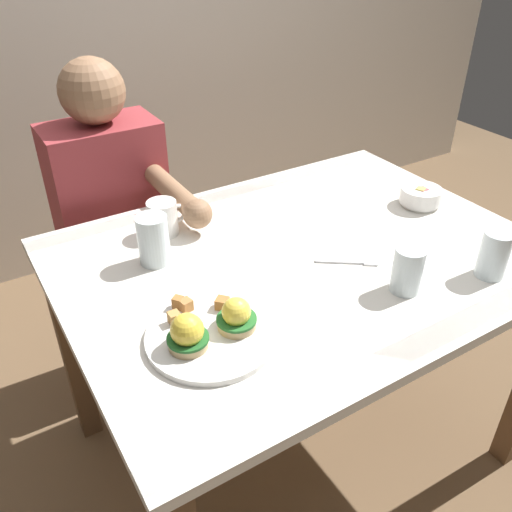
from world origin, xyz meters
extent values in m
plane|color=brown|center=(0.00, 0.00, 0.00)|extent=(6.00, 6.00, 0.00)
cube|color=white|center=(0.00, 0.00, 0.73)|extent=(1.20, 0.90, 0.03)
cube|color=#B23838|center=(0.00, -0.40, 0.74)|extent=(1.20, 0.06, 0.00)
cube|color=#B23838|center=(0.00, 0.40, 0.74)|extent=(1.20, 0.06, 0.00)
cube|color=brown|center=(-0.55, 0.40, 0.36)|extent=(0.06, 0.06, 0.71)
cube|color=brown|center=(0.55, 0.40, 0.36)|extent=(0.06, 0.06, 0.71)
cylinder|color=white|center=(-0.35, -0.16, 0.75)|extent=(0.27, 0.27, 0.01)
cylinder|color=tan|center=(-0.40, -0.17, 0.76)|extent=(0.08, 0.08, 0.02)
cylinder|color=#236028|center=(-0.40, -0.17, 0.78)|extent=(0.08, 0.08, 0.01)
sphere|color=yellow|center=(-0.40, -0.17, 0.80)|extent=(0.07, 0.07, 0.07)
cylinder|color=tan|center=(-0.29, -0.17, 0.76)|extent=(0.08, 0.08, 0.02)
cylinder|color=#286B2D|center=(-0.29, -0.17, 0.78)|extent=(0.08, 0.08, 0.01)
sphere|color=yellow|center=(-0.29, -0.17, 0.79)|extent=(0.06, 0.06, 0.06)
cube|color=#AD7038|center=(-0.37, -0.05, 0.77)|extent=(0.03, 0.03, 0.03)
cube|color=tan|center=(-0.40, -0.10, 0.77)|extent=(0.02, 0.02, 0.03)
cube|color=#B77A42|center=(-0.36, -0.07, 0.77)|extent=(0.03, 0.03, 0.03)
cube|color=#AD7038|center=(-0.29, -0.10, 0.77)|extent=(0.04, 0.04, 0.02)
cylinder|color=white|center=(0.45, 0.03, 0.74)|extent=(0.10, 0.10, 0.01)
cylinder|color=white|center=(0.45, 0.03, 0.77)|extent=(0.12, 0.12, 0.04)
cube|color=#EA6B70|center=(0.45, 0.03, 0.78)|extent=(0.03, 0.03, 0.03)
cube|color=#F4DB66|center=(0.44, 0.03, 0.79)|extent=(0.03, 0.03, 0.02)
cube|color=#F4DB66|center=(0.45, 0.05, 0.78)|extent=(0.03, 0.03, 0.02)
cube|color=#F4DB66|center=(0.45, 0.03, 0.77)|extent=(0.03, 0.03, 0.02)
cylinder|color=white|center=(-0.26, 0.28, 0.79)|extent=(0.08, 0.08, 0.09)
cylinder|color=black|center=(-0.26, 0.28, 0.83)|extent=(0.07, 0.07, 0.01)
torus|color=white|center=(-0.22, 0.28, 0.79)|extent=(0.06, 0.01, 0.06)
cube|color=silver|center=(0.05, -0.08, 0.74)|extent=(0.10, 0.08, 0.00)
cube|color=silver|center=(0.12, -0.13, 0.74)|extent=(0.04, 0.04, 0.00)
cylinder|color=silver|center=(-0.33, 0.16, 0.80)|extent=(0.08, 0.08, 0.13)
cylinder|color=silver|center=(-0.33, 0.16, 0.77)|extent=(0.07, 0.07, 0.06)
cylinder|color=silver|center=(0.11, -0.25, 0.80)|extent=(0.07, 0.07, 0.11)
cylinder|color=silver|center=(0.11, -0.25, 0.77)|extent=(0.06, 0.06, 0.06)
cylinder|color=silver|center=(0.33, -0.31, 0.80)|extent=(0.07, 0.07, 0.12)
cylinder|color=silver|center=(0.33, -0.31, 0.78)|extent=(0.06, 0.06, 0.09)
cylinder|color=#33333D|center=(-0.39, 0.53, 0.23)|extent=(0.11, 0.11, 0.45)
cylinder|color=#33333D|center=(-0.21, 0.53, 0.23)|extent=(0.11, 0.11, 0.45)
cube|color=#993338|center=(-0.30, 0.63, 0.70)|extent=(0.34, 0.20, 0.50)
sphere|color=#936B4C|center=(-0.30, 0.63, 1.04)|extent=(0.19, 0.19, 0.19)
cylinder|color=#936B4C|center=(-0.18, 0.38, 0.80)|extent=(0.06, 0.30, 0.06)
sphere|color=#936B4C|center=(-0.18, 0.23, 0.80)|extent=(0.08, 0.08, 0.08)
camera|label=1|loc=(-0.70, -0.92, 1.48)|focal=37.57mm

